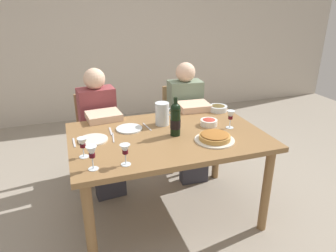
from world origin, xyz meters
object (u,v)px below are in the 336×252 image
at_px(chair_left, 97,130).
at_px(wine_glass_spare, 83,144).
at_px(wine_glass_left_diner, 92,153).
at_px(dinner_plate_left_setting, 129,129).
at_px(dinner_plate_right_setting, 93,140).
at_px(dining_table, 167,145).
at_px(salad_bowl, 209,122).
at_px(wine_glass_right_diner, 231,116).
at_px(diner_left, 101,128).
at_px(diner_right, 188,118).
at_px(wine_bottle, 175,119).
at_px(olive_bowl, 218,108).
at_px(baked_tart, 215,137).
at_px(chair_right, 181,120).
at_px(water_pitcher, 162,115).
at_px(wine_glass_centre, 125,150).

bearing_deg(chair_left, wine_glass_spare, 74.53).
bearing_deg(wine_glass_left_diner, chair_left, 83.21).
relative_size(dinner_plate_left_setting, dinner_plate_right_setting, 0.97).
xyz_separation_m(dining_table, salad_bowl, (0.39, 0.07, 0.12)).
bearing_deg(wine_glass_right_diner, dinner_plate_left_setting, 163.51).
height_order(wine_glass_left_diner, wine_glass_spare, wine_glass_left_diner).
xyz_separation_m(diner_left, diner_right, (0.88, -0.01, 0.00)).
distance_m(wine_bottle, diner_left, 0.89).
height_order(wine_glass_spare, dinner_plate_left_setting, wine_glass_spare).
xyz_separation_m(dining_table, olive_bowl, (0.63, 0.37, 0.12)).
xyz_separation_m(baked_tart, salad_bowl, (0.09, 0.29, 0.00)).
xyz_separation_m(dining_table, chair_left, (-0.46, 0.89, -0.17)).
bearing_deg(wine_glass_left_diner, dining_table, 30.91).
relative_size(wine_bottle, dinner_plate_right_setting, 1.39).
relative_size(wine_glass_left_diner, chair_right, 0.18).
xyz_separation_m(water_pitcher, wine_glass_spare, (-0.68, -0.39, 0.01)).
bearing_deg(baked_tart, wine_glass_right_diner, 38.83).
bearing_deg(salad_bowl, wine_bottle, -163.59).
bearing_deg(wine_glass_spare, dinner_plate_left_setting, 43.87).
distance_m(wine_bottle, wine_glass_left_diner, 0.74).
height_order(baked_tart, wine_glass_spare, wine_glass_spare).
relative_size(olive_bowl, wine_glass_spare, 1.24).
xyz_separation_m(baked_tart, chair_right, (0.16, 1.11, -0.29)).
distance_m(water_pitcher, olive_bowl, 0.63).
xyz_separation_m(salad_bowl, wine_glass_right_diner, (0.14, -0.11, 0.07)).
relative_size(baked_tart, wine_glass_right_diner, 2.00).
xyz_separation_m(olive_bowl, diner_left, (-1.07, 0.29, -0.17)).
distance_m(wine_glass_left_diner, dinner_plate_left_setting, 0.66).
bearing_deg(diner_left, wine_glass_left_diner, 75.31).
bearing_deg(chair_right, salad_bowl, 89.20).
height_order(wine_glass_right_diner, wine_glass_centre, wine_glass_right_diner).
height_order(dining_table, diner_left, diner_left).
height_order(salad_bowl, dinner_plate_right_setting, salad_bowl).
distance_m(wine_glass_centre, dinner_plate_right_setting, 0.48).
height_order(baked_tart, wine_glass_right_diner, wine_glass_right_diner).
relative_size(wine_glass_right_diner, dinner_plate_left_setting, 0.70).
bearing_deg(salad_bowl, diner_right, 84.77).
xyz_separation_m(dining_table, diner_left, (-0.44, 0.66, -0.05)).
height_order(dining_table, dinner_plate_left_setting, dinner_plate_left_setting).
height_order(dinner_plate_right_setting, diner_right, diner_right).
bearing_deg(dinner_plate_right_setting, diner_left, 78.24).
xyz_separation_m(wine_bottle, wine_glass_left_diner, (-0.66, -0.33, -0.02)).
bearing_deg(baked_tart, chair_right, 81.85).
relative_size(baked_tart, chair_left, 0.34).
relative_size(water_pitcher, wine_glass_spare, 1.38).
xyz_separation_m(dining_table, wine_glass_centre, (-0.40, -0.37, 0.19)).
height_order(dinner_plate_left_setting, diner_right, diner_right).
xyz_separation_m(olive_bowl, diner_right, (-0.19, 0.28, -0.17)).
xyz_separation_m(dinner_plate_left_setting, chair_left, (-0.20, 0.70, -0.27)).
distance_m(water_pitcher, wine_glass_spare, 0.78).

